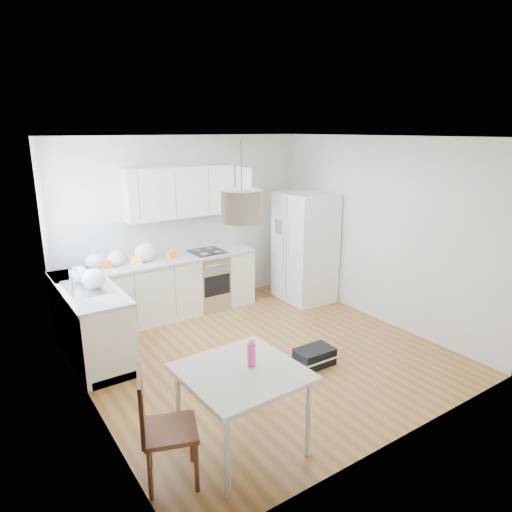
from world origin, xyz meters
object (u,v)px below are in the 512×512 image
(dining_table, at_px, (242,379))
(dining_chair, at_px, (170,427))
(refrigerator, at_px, (305,247))
(gym_bag, at_px, (314,357))

(dining_table, relative_size, dining_chair, 1.03)
(refrigerator, distance_m, dining_chair, 4.46)
(refrigerator, distance_m, gym_bag, 2.42)
(dining_table, distance_m, gym_bag, 1.82)
(dining_chair, height_order, gym_bag, dining_chair)
(refrigerator, relative_size, dining_chair, 1.81)
(dining_chair, bearing_deg, refrigerator, 56.07)
(refrigerator, height_order, dining_table, refrigerator)
(dining_table, height_order, gym_bag, dining_table)
(gym_bag, bearing_deg, dining_table, -152.03)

